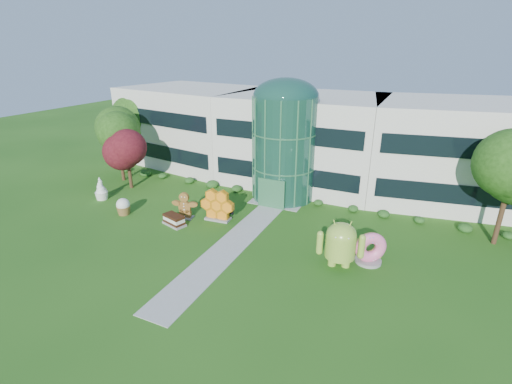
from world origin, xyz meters
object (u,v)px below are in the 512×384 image
at_px(android_green, 341,241).
at_px(gingerbread, 185,205).
at_px(donut, 370,247).
at_px(android_black, 226,206).

height_order(android_green, gingerbread, android_green).
bearing_deg(gingerbread, android_green, -18.66).
bearing_deg(android_green, donut, 22.67).
bearing_deg(gingerbread, donut, -13.05).
bearing_deg(donut, android_green, -174.65).
height_order(android_black, gingerbread, gingerbread).
bearing_deg(android_black, gingerbread, -140.39).
height_order(android_green, android_black, android_green).
relative_size(android_green, android_black, 1.87).
distance_m(android_green, donut, 2.30).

